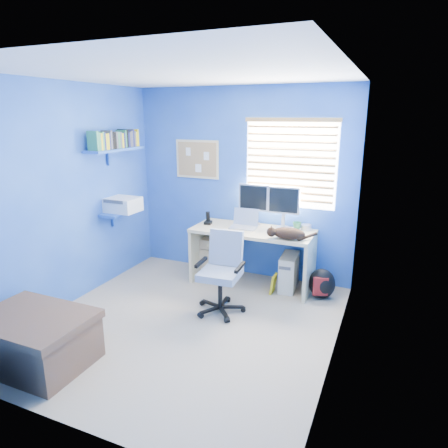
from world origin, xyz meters
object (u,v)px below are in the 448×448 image
at_px(cat, 289,233).
at_px(office_chair, 222,282).
at_px(tower_pc, 289,272).
at_px(laptop, 243,220).
at_px(desk, 252,257).

relative_size(cat, office_chair, 0.43).
relative_size(cat, tower_pc, 0.86).
bearing_deg(tower_pc, office_chair, -127.16).
bearing_deg(office_chair, cat, 45.48).
bearing_deg(laptop, desk, -10.09).
bearing_deg(desk, laptop, 173.41).
bearing_deg(laptop, tower_pc, -0.86).
relative_size(laptop, office_chair, 0.37).
relative_size(laptop, tower_pc, 0.73).
bearing_deg(desk, cat, -22.50).
bearing_deg(desk, office_chair, -95.30).
relative_size(laptop, cat, 0.85).
relative_size(desk, cat, 3.95).
height_order(tower_pc, office_chair, office_chair).
bearing_deg(tower_pc, laptop, 178.20).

